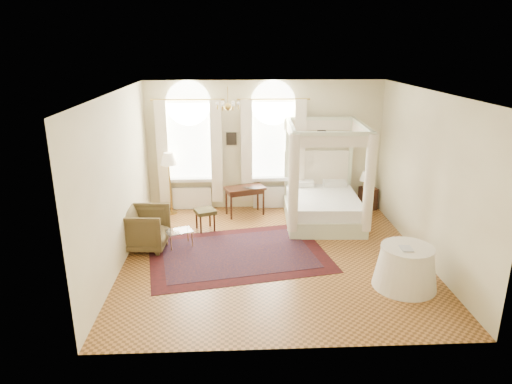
% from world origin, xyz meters
% --- Properties ---
extents(ground, '(6.00, 6.00, 0.00)m').
position_xyz_m(ground, '(0.00, 0.00, 0.00)').
color(ground, '#A86A30').
rests_on(ground, ground).
extents(room_walls, '(6.00, 6.00, 6.00)m').
position_xyz_m(room_walls, '(0.00, 0.00, 1.98)').
color(room_walls, '#F8EEBC').
rests_on(room_walls, ground).
extents(window_left, '(1.62, 0.27, 3.29)m').
position_xyz_m(window_left, '(-1.90, 2.87, 1.49)').
color(window_left, white).
rests_on(window_left, room_walls).
extents(window_right, '(1.62, 0.27, 3.29)m').
position_xyz_m(window_right, '(0.20, 2.87, 1.49)').
color(window_right, white).
rests_on(window_right, room_walls).
extents(chandelier, '(0.51, 0.45, 0.50)m').
position_xyz_m(chandelier, '(-0.90, 1.20, 2.91)').
color(chandelier, '#AC8839').
rests_on(chandelier, room_walls).
extents(wall_pictures, '(2.54, 0.03, 0.39)m').
position_xyz_m(wall_pictures, '(0.09, 2.97, 1.89)').
color(wall_pictures, black).
rests_on(wall_pictures, room_walls).
extents(canopy_bed, '(1.92, 2.31, 2.41)m').
position_xyz_m(canopy_bed, '(1.34, 1.81, 0.55)').
color(canopy_bed, beige).
rests_on(canopy_bed, ground).
extents(nightstand, '(0.45, 0.42, 0.57)m').
position_xyz_m(nightstand, '(2.70, 2.70, 0.29)').
color(nightstand, '#36190E').
rests_on(nightstand, ground).
extents(nightstand_lamp, '(0.30, 0.30, 0.44)m').
position_xyz_m(nightstand_lamp, '(2.60, 2.68, 0.87)').
color(nightstand_lamp, '#AC8839').
rests_on(nightstand_lamp, nightstand).
extents(writing_desk, '(1.09, 0.79, 0.73)m').
position_xyz_m(writing_desk, '(-0.53, 2.42, 0.63)').
color(writing_desk, '#36190E').
rests_on(writing_desk, ground).
extents(laptop, '(0.37, 0.29, 0.03)m').
position_xyz_m(laptop, '(-0.41, 2.33, 0.74)').
color(laptop, black).
rests_on(laptop, writing_desk).
extents(stool, '(0.56, 0.56, 0.50)m').
position_xyz_m(stool, '(-1.48, 1.46, 0.42)').
color(stool, '#3F341B').
rests_on(stool, ground).
extents(armchair, '(1.04, 1.01, 0.88)m').
position_xyz_m(armchair, '(-2.70, 0.52, 0.44)').
color(armchair, '#4D3E21').
rests_on(armchair, ground).
extents(coffee_table, '(0.64, 0.55, 0.36)m').
position_xyz_m(coffee_table, '(-1.98, 0.56, 0.33)').
color(coffee_table, white).
rests_on(coffee_table, ground).
extents(floor_lamp, '(0.41, 0.41, 1.59)m').
position_xyz_m(floor_lamp, '(-2.41, 2.60, 1.36)').
color(floor_lamp, '#AC8839').
rests_on(floor_lamp, ground).
extents(oriental_rug, '(4.00, 3.20, 0.01)m').
position_xyz_m(oriental_rug, '(-0.74, 0.12, 0.01)').
color(oriental_rug, '#461011').
rests_on(oriental_rug, ground).
extents(side_table, '(1.12, 1.12, 0.77)m').
position_xyz_m(side_table, '(2.22, -1.33, 0.38)').
color(side_table, white).
rests_on(side_table, ground).
extents(book, '(0.20, 0.26, 0.02)m').
position_xyz_m(book, '(2.07, -1.42, 0.78)').
color(book, black).
rests_on(book, side_table).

